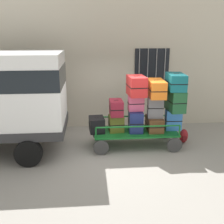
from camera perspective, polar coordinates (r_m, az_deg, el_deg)
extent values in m
plane|color=gray|center=(7.89, 1.69, -8.41)|extent=(40.00, 40.00, 0.00)
cube|color=#BCB29E|center=(9.64, 0.16, 11.65)|extent=(12.00, 0.30, 5.00)
cube|color=black|center=(9.74, 8.26, 8.57)|extent=(1.20, 0.04, 1.50)
cylinder|color=gray|center=(9.61, 5.67, 8.55)|extent=(0.03, 0.03, 1.50)
cylinder|color=gray|center=(9.66, 7.44, 8.54)|extent=(0.03, 0.03, 1.50)
cylinder|color=gray|center=(9.73, 9.18, 8.52)|extent=(0.03, 0.03, 1.50)
cylinder|color=gray|center=(9.81, 10.90, 8.50)|extent=(0.03, 0.03, 1.50)
cylinder|color=black|center=(7.33, -16.99, -8.23)|extent=(0.70, 0.22, 0.70)
cube|color=#146023|center=(8.17, 4.87, -4.09)|extent=(2.44, 1.03, 0.05)
cylinder|color=#383838|center=(8.02, 12.92, -6.75)|extent=(0.43, 0.06, 0.43)
cylinder|color=#383838|center=(8.96, 10.90, -4.07)|extent=(0.43, 0.06, 0.43)
cylinder|color=#383838|center=(7.66, -2.31, -7.44)|extent=(0.43, 0.06, 0.43)
cylinder|color=#383838|center=(8.65, -2.63, -4.55)|extent=(0.43, 0.06, 0.43)
cylinder|color=#146023|center=(7.96, 13.90, -3.75)|extent=(0.04, 0.04, 0.30)
cylinder|color=#146023|center=(8.81, 11.98, -1.62)|extent=(0.04, 0.04, 0.30)
cylinder|color=#146023|center=(7.55, -3.38, -4.38)|extent=(0.04, 0.04, 0.30)
cylinder|color=#146023|center=(8.45, -3.56, -2.07)|extent=(0.04, 0.04, 0.30)
cylinder|color=#146023|center=(7.62, 5.52, -3.05)|extent=(2.36, 0.04, 0.04)
cylinder|color=#146023|center=(8.50, 4.40, -0.90)|extent=(2.36, 0.04, 0.04)
cube|color=black|center=(8.01, -3.20, -2.63)|extent=(0.47, 0.58, 0.43)
cube|color=black|center=(8.01, -3.20, -2.63)|extent=(0.48, 0.59, 0.02)
cube|color=black|center=(7.95, -3.23, -1.20)|extent=(0.15, 0.04, 0.02)
cube|color=#4C5119|center=(8.01, 0.88, -2.41)|extent=(0.45, 0.41, 0.49)
cube|color=black|center=(8.01, 0.88, -2.41)|extent=(0.46, 0.42, 0.02)
cube|color=black|center=(7.93, 0.89, -0.78)|extent=(0.15, 0.04, 0.02)
cube|color=maroon|center=(7.90, 0.88, 0.90)|extent=(0.38, 0.57, 0.44)
cube|color=black|center=(7.90, 0.88, 0.90)|extent=(0.39, 0.58, 0.02)
cube|color=black|center=(7.84, 0.88, 2.41)|extent=(0.13, 0.03, 0.02)
cube|color=navy|center=(8.05, 4.93, -1.88)|extent=(0.42, 0.61, 0.61)
cube|color=black|center=(8.05, 4.93, -1.88)|extent=(0.43, 0.62, 0.02)
cube|color=black|center=(7.96, 4.99, 0.18)|extent=(0.14, 0.04, 0.02)
cube|color=#CC4C72|center=(7.91, 5.01, 1.87)|extent=(0.45, 0.28, 0.46)
cube|color=black|center=(7.91, 5.01, 1.87)|extent=(0.46, 0.29, 0.02)
cube|color=black|center=(7.86, 5.06, 3.44)|extent=(0.16, 0.04, 0.02)
cube|color=#B21E1E|center=(7.77, 5.14, 5.45)|extent=(0.51, 0.76, 0.55)
cube|color=black|center=(7.77, 5.14, 5.45)|extent=(0.52, 0.77, 0.02)
cube|color=black|center=(7.73, 5.19, 7.40)|extent=(0.16, 0.04, 0.02)
cube|color=brown|center=(8.21, 8.83, -2.43)|extent=(0.44, 0.70, 0.40)
cube|color=black|center=(8.21, 8.83, -2.43)|extent=(0.45, 0.71, 0.02)
cube|color=black|center=(8.15, 8.89, -1.13)|extent=(0.15, 0.03, 0.02)
cube|color=slate|center=(8.04, 9.02, 1.01)|extent=(0.47, 0.37, 0.62)
cube|color=black|center=(8.04, 9.02, 1.01)|extent=(0.48, 0.38, 0.02)
cube|color=black|center=(7.97, 9.12, 3.12)|extent=(0.16, 0.04, 0.02)
cube|color=orange|center=(7.91, 9.20, 4.86)|extent=(0.48, 0.91, 0.47)
cube|color=black|center=(7.91, 9.20, 4.86)|extent=(0.49, 0.92, 0.02)
cube|color=black|center=(7.87, 9.28, 6.51)|extent=(0.15, 0.04, 0.02)
cube|color=#3372C6|center=(8.34, 12.64, -1.61)|extent=(0.48, 0.31, 0.60)
cube|color=black|center=(8.34, 12.64, -1.61)|extent=(0.49, 0.32, 0.02)
cube|color=black|center=(8.26, 12.77, 0.34)|extent=(0.16, 0.04, 0.02)
cube|color=#194C28|center=(8.16, 12.96, 2.42)|extent=(0.45, 0.83, 0.61)
cube|color=black|center=(8.16, 12.96, 2.42)|extent=(0.46, 0.84, 0.02)
cube|color=black|center=(8.09, 13.10, 4.46)|extent=(0.14, 0.04, 0.02)
cube|color=#0F5960|center=(8.07, 13.16, 6.16)|extent=(0.51, 0.89, 0.46)
cube|color=black|center=(8.07, 13.16, 6.16)|extent=(0.52, 0.90, 0.02)
cube|color=black|center=(8.03, 13.27, 7.72)|extent=(0.16, 0.04, 0.02)
ellipsoid|color=maroon|center=(8.74, 14.68, -4.84)|extent=(0.27, 0.19, 0.44)
cube|color=maroon|center=(8.68, 14.86, -5.34)|extent=(0.14, 0.06, 0.15)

